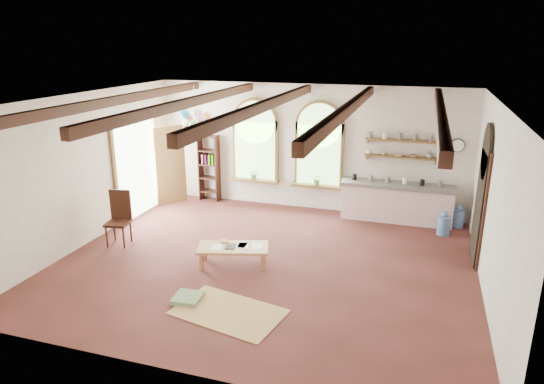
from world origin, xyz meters
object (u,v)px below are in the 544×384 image
at_px(coffee_table, 233,249).
at_px(balloon_cluster, 195,122).
at_px(kitchen_counter, 397,202).
at_px(side_chair, 119,229).

bearing_deg(coffee_table, balloon_cluster, 127.35).
distance_m(kitchen_counter, balloon_cluster, 5.26).
relative_size(coffee_table, side_chair, 1.27).
relative_size(kitchen_counter, coffee_table, 1.80).
distance_m(coffee_table, side_chair, 2.73).
bearing_deg(side_chair, coffee_table, -4.71).
height_order(kitchen_counter, side_chair, side_chair).
relative_size(kitchen_counter, balloon_cluster, 2.33).
bearing_deg(kitchen_counter, balloon_cluster, -169.52).
distance_m(side_chair, balloon_cluster, 3.18).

